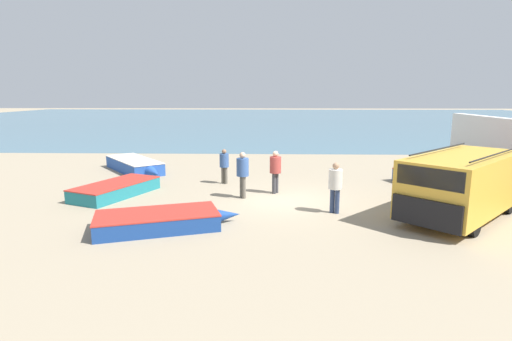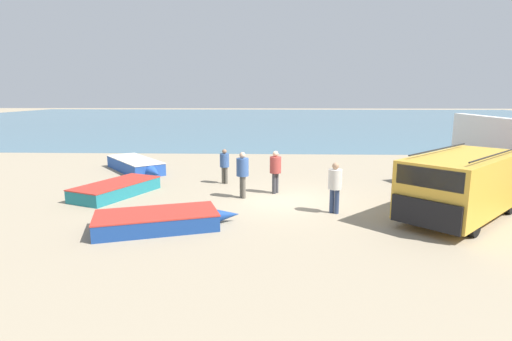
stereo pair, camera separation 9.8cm
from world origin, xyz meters
name	(u,v)px [view 2 (the right image)]	position (x,y,z in m)	size (l,w,h in m)	color
ground_plane	(281,200)	(0.00, 0.00, 0.00)	(200.00, 200.00, 0.00)	gray
sea_water	(274,119)	(0.00, 52.00, 0.00)	(120.00, 80.00, 0.01)	#477084
parked_van	(463,183)	(5.89, -2.04, 1.17)	(5.34, 5.33, 2.24)	gold
fishing_rowboat_0	(118,188)	(-6.65, 0.57, 0.26)	(2.91, 4.45, 0.53)	#1E757F
fishing_rowboat_1	(438,175)	(7.39, 3.52, 0.31)	(4.39, 2.76, 0.63)	navy
fishing_rowboat_2	(160,220)	(-3.79, -3.49, 0.26)	(4.53, 2.77, 0.52)	navy
fishing_rowboat_3	(136,165)	(-7.59, 5.55, 0.32)	(4.25, 4.92, 0.65)	#234CA3
fisherman_0	(225,163)	(-2.53, 2.79, 0.95)	(0.42, 0.42, 1.60)	#5B564C
fisherman_1	(275,168)	(-0.23, 1.05, 1.06)	(0.47, 0.47, 1.77)	#38383D
fisherman_2	(335,183)	(1.78, -1.69, 1.06)	(0.47, 0.47, 1.77)	navy
fisherman_3	(243,171)	(-1.53, 0.26, 1.09)	(0.48, 0.48, 1.83)	#5B564C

